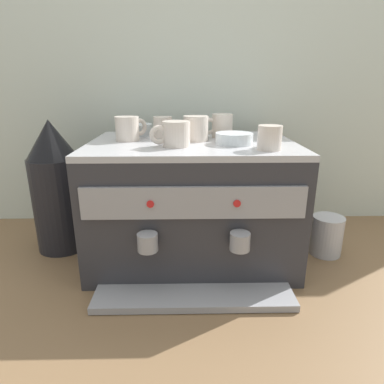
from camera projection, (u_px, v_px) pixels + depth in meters
The scene contains 13 objects.
ground_plane at pixel (192, 252), 1.20m from camera, with size 4.00×4.00×0.00m, color brown.
tiled_backsplash_wall at pixel (190, 111), 1.37m from camera, with size 2.80×0.03×0.95m, color silver.
espresso_machine at pixel (192, 201), 1.13m from camera, with size 0.66×0.57×0.40m.
ceramic_cup_0 at pixel (270, 138), 0.93m from camera, with size 0.07×0.10×0.07m.
ceramic_cup_1 at pixel (221, 126), 1.13m from camera, with size 0.11×0.07×0.08m.
ceramic_cup_2 at pixel (195, 129), 1.07m from camera, with size 0.10×0.11×0.08m.
ceramic_cup_3 at pixel (128, 128), 1.08m from camera, with size 0.10×0.10×0.08m.
ceramic_cup_4 at pixel (175, 134), 0.97m from camera, with size 0.12×0.08×0.07m.
ceramic_cup_5 at pixel (164, 127), 1.14m from camera, with size 0.10×0.07×0.07m.
ceramic_bowl_0 at pixel (234, 139), 1.02m from camera, with size 0.12×0.12×0.03m.
ceramic_bowl_1 at pixel (136, 130), 1.19m from camera, with size 0.12×0.12×0.04m.
coffee_grinder at pixel (57, 187), 1.17m from camera, with size 0.18×0.18×0.47m.
milk_pitcher at pixel (327, 235), 1.17m from camera, with size 0.11×0.11×0.14m, color #B7B7BC.
Camera 1 is at (-0.02, -1.07, 0.58)m, focal length 30.80 mm.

